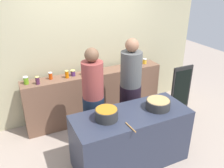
{
  "coord_description": "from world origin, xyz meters",
  "views": [
    {
      "loc": [
        -1.47,
        -2.75,
        2.64
      ],
      "look_at": [
        0.0,
        0.35,
        1.05
      ],
      "focal_mm": 37.91,
      "sensor_mm": 36.0,
      "label": 1
    }
  ],
  "objects_px": {
    "preserve_jar_7": "(145,61)",
    "cook_with_tongs": "(94,105)",
    "preserve_jar_2": "(50,76)",
    "chalkboard_sign": "(181,90)",
    "preserve_jar_4": "(73,73)",
    "cooking_pot_left": "(106,114)",
    "wooden_spoon": "(131,127)",
    "cooking_pot_center": "(158,104)",
    "preserve_jar_6": "(137,63)",
    "preserve_jar_3": "(67,74)",
    "preserve_jar_5": "(85,71)",
    "preserve_jar_0": "(26,80)",
    "preserve_jar_1": "(38,80)",
    "cook_in_cap": "(130,93)"
  },
  "relations": [
    {
      "from": "preserve_jar_2",
      "to": "preserve_jar_3",
      "type": "xyz_separation_m",
      "value": [
        0.27,
        -0.07,
        0.01
      ]
    },
    {
      "from": "preserve_jar_6",
      "to": "preserve_jar_3",
      "type": "bearing_deg",
      "value": 179.52
    },
    {
      "from": "preserve_jar_7",
      "to": "cook_with_tongs",
      "type": "height_order",
      "value": "cook_with_tongs"
    },
    {
      "from": "preserve_jar_0",
      "to": "cooking_pot_center",
      "type": "xyz_separation_m",
      "value": [
        1.65,
        -1.45,
        -0.11
      ]
    },
    {
      "from": "preserve_jar_0",
      "to": "chalkboard_sign",
      "type": "relative_size",
      "value": 0.13
    },
    {
      "from": "preserve_jar_2",
      "to": "cooking_pot_center",
      "type": "xyz_separation_m",
      "value": [
        1.24,
        -1.47,
        -0.11
      ]
    },
    {
      "from": "cooking_pot_left",
      "to": "cook_in_cap",
      "type": "bearing_deg",
      "value": 41.14
    },
    {
      "from": "preserve_jar_0",
      "to": "cook_in_cap",
      "type": "height_order",
      "value": "cook_in_cap"
    },
    {
      "from": "preserve_jar_0",
      "to": "cook_in_cap",
      "type": "relative_size",
      "value": 0.08
    },
    {
      "from": "preserve_jar_3",
      "to": "wooden_spoon",
      "type": "relative_size",
      "value": 0.58
    },
    {
      "from": "cooking_pot_center",
      "to": "cook_in_cap",
      "type": "xyz_separation_m",
      "value": [
        -0.07,
        0.69,
        -0.13
      ]
    },
    {
      "from": "cooking_pot_left",
      "to": "cooking_pot_center",
      "type": "relative_size",
      "value": 0.88
    },
    {
      "from": "cooking_pot_left",
      "to": "wooden_spoon",
      "type": "height_order",
      "value": "cooking_pot_left"
    },
    {
      "from": "cook_with_tongs",
      "to": "cook_in_cap",
      "type": "distance_m",
      "value": 0.71
    },
    {
      "from": "cooking_pot_center",
      "to": "cook_in_cap",
      "type": "bearing_deg",
      "value": 95.7
    },
    {
      "from": "cooking_pot_left",
      "to": "preserve_jar_2",
      "type": "bearing_deg",
      "value": 107.13
    },
    {
      "from": "preserve_jar_2",
      "to": "chalkboard_sign",
      "type": "xyz_separation_m",
      "value": [
        2.43,
        -0.64,
        -0.51
      ]
    },
    {
      "from": "preserve_jar_3",
      "to": "cooking_pot_left",
      "type": "height_order",
      "value": "preserve_jar_3"
    },
    {
      "from": "preserve_jar_1",
      "to": "preserve_jar_5",
      "type": "height_order",
      "value": "preserve_jar_5"
    },
    {
      "from": "preserve_jar_1",
      "to": "cooking_pot_left",
      "type": "height_order",
      "value": "preserve_jar_1"
    },
    {
      "from": "cook_in_cap",
      "to": "chalkboard_sign",
      "type": "distance_m",
      "value": 1.3
    },
    {
      "from": "preserve_jar_5",
      "to": "cook_with_tongs",
      "type": "distance_m",
      "value": 0.84
    },
    {
      "from": "preserve_jar_7",
      "to": "wooden_spoon",
      "type": "xyz_separation_m",
      "value": [
        -1.28,
        -1.7,
        -0.16
      ]
    },
    {
      "from": "preserve_jar_0",
      "to": "preserve_jar_1",
      "type": "height_order",
      "value": "preserve_jar_1"
    },
    {
      "from": "preserve_jar_5",
      "to": "chalkboard_sign",
      "type": "distance_m",
      "value": 1.97
    },
    {
      "from": "preserve_jar_5",
      "to": "cook_in_cap",
      "type": "relative_size",
      "value": 0.08
    },
    {
      "from": "preserve_jar_5",
      "to": "cook_with_tongs",
      "type": "relative_size",
      "value": 0.08
    },
    {
      "from": "preserve_jar_2",
      "to": "cooking_pot_center",
      "type": "relative_size",
      "value": 0.36
    },
    {
      "from": "preserve_jar_2",
      "to": "preserve_jar_4",
      "type": "relative_size",
      "value": 1.19
    },
    {
      "from": "preserve_jar_7",
      "to": "cooking_pot_left",
      "type": "height_order",
      "value": "preserve_jar_7"
    },
    {
      "from": "preserve_jar_4",
      "to": "preserve_jar_5",
      "type": "distance_m",
      "value": 0.22
    },
    {
      "from": "preserve_jar_3",
      "to": "preserve_jar_4",
      "type": "relative_size",
      "value": 1.29
    },
    {
      "from": "preserve_jar_0",
      "to": "preserve_jar_3",
      "type": "distance_m",
      "value": 0.69
    },
    {
      "from": "preserve_jar_6",
      "to": "preserve_jar_5",
      "type": "bearing_deg",
      "value": 179.98
    },
    {
      "from": "preserve_jar_6",
      "to": "cook_with_tongs",
      "type": "xyz_separation_m",
      "value": [
        -1.24,
        -0.78,
        -0.25
      ]
    },
    {
      "from": "preserve_jar_6",
      "to": "cooking_pot_left",
      "type": "xyz_separation_m",
      "value": [
        -1.27,
        -1.34,
        -0.1
      ]
    },
    {
      "from": "preserve_jar_5",
      "to": "preserve_jar_2",
      "type": "bearing_deg",
      "value": 172.38
    },
    {
      "from": "wooden_spoon",
      "to": "cook_with_tongs",
      "type": "height_order",
      "value": "cook_with_tongs"
    },
    {
      "from": "cooking_pot_left",
      "to": "cooking_pot_center",
      "type": "distance_m",
      "value": 0.8
    },
    {
      "from": "preserve_jar_1",
      "to": "preserve_jar_7",
      "type": "xyz_separation_m",
      "value": [
        2.16,
        0.08,
        -0.01
      ]
    },
    {
      "from": "preserve_jar_4",
      "to": "preserve_jar_7",
      "type": "xyz_separation_m",
      "value": [
        1.52,
        -0.01,
        -0.0
      ]
    },
    {
      "from": "preserve_jar_4",
      "to": "cooking_pot_left",
      "type": "distance_m",
      "value": 1.4
    },
    {
      "from": "preserve_jar_1",
      "to": "cook_with_tongs",
      "type": "height_order",
      "value": "cook_with_tongs"
    },
    {
      "from": "preserve_jar_6",
      "to": "cooking_pot_left",
      "type": "height_order",
      "value": "preserve_jar_6"
    },
    {
      "from": "preserve_jar_7",
      "to": "cooking_pot_center",
      "type": "xyz_separation_m",
      "value": [
        -0.68,
        -1.44,
        -0.1
      ]
    },
    {
      "from": "preserve_jar_4",
      "to": "cooking_pot_center",
      "type": "distance_m",
      "value": 1.68
    },
    {
      "from": "preserve_jar_1",
      "to": "wooden_spoon",
      "type": "relative_size",
      "value": 0.57
    },
    {
      "from": "chalkboard_sign",
      "to": "wooden_spoon",
      "type": "bearing_deg",
      "value": -148.58
    },
    {
      "from": "preserve_jar_1",
      "to": "preserve_jar_7",
      "type": "relative_size",
      "value": 1.27
    },
    {
      "from": "wooden_spoon",
      "to": "cooking_pot_left",
      "type": "bearing_deg",
      "value": 121.76
    }
  ]
}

